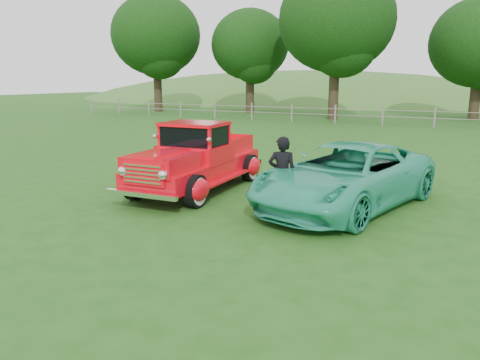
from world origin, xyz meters
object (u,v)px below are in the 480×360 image
at_px(red_pickup, 196,160).
at_px(man, 282,174).
at_px(tree_near_west, 337,20).
at_px(tree_far_west, 156,35).
at_px(tree_mid_west, 250,45).
at_px(teal_sedan, 346,176).

relative_size(red_pickup, man, 3.03).
bearing_deg(tree_near_west, tree_far_west, 176.42).
distance_m(tree_near_west, man, 25.17).
xyz_separation_m(tree_near_west, man, (5.55, -23.81, -5.96)).
height_order(tree_near_west, man, tree_near_west).
height_order(tree_far_west, tree_mid_west, tree_far_west).
bearing_deg(man, tree_far_west, -66.65).
xyz_separation_m(red_pickup, man, (2.74, -0.90, 0.04)).
distance_m(tree_far_west, man, 33.34).
distance_m(tree_far_west, teal_sedan, 33.43).
xyz_separation_m(tree_near_west, red_pickup, (2.80, -22.91, -6.00)).
bearing_deg(tree_mid_west, red_pickup, -67.37).
bearing_deg(man, tree_near_west, -94.51).
bearing_deg(red_pickup, tree_mid_west, 110.33).
xyz_separation_m(tree_far_west, teal_sedan, (22.70, -23.85, -5.77)).
relative_size(tree_far_west, man, 5.96).
xyz_separation_m(tree_mid_west, tree_near_west, (8.00, -3.00, 1.25)).
bearing_deg(man, teal_sedan, -157.90).
relative_size(tree_mid_west, tree_near_west, 0.81).
distance_m(tree_mid_west, red_pickup, 28.47).
height_order(tree_far_west, man, tree_far_west).
height_order(red_pickup, teal_sedan, red_pickup).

